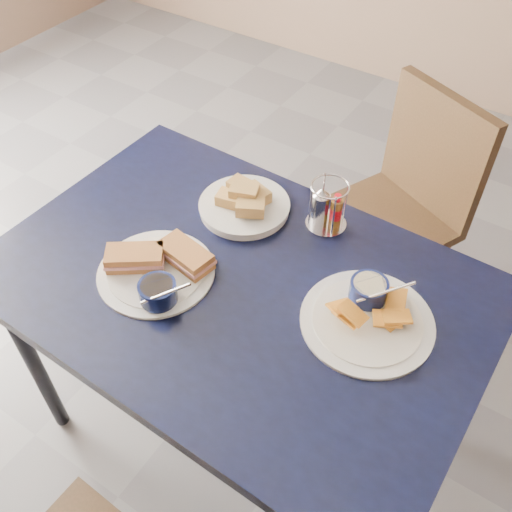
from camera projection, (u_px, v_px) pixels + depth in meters
The scene contains 7 objects.
ground at pixel (273, 480), 1.81m from camera, with size 6.00×6.00×0.00m, color #58585E.
dining_table at pixel (237, 298), 1.45m from camera, with size 1.23×0.83×0.75m.
chair_far at pixel (398, 193), 2.01m from camera, with size 0.54×0.54×0.87m.
sandwich_plate at pixel (158, 268), 1.39m from camera, with size 0.31×0.29×0.12m.
plantain_plate at pixel (368, 311), 1.31m from camera, with size 0.31×0.31×0.12m.
bread_basket at pixel (244, 203), 1.56m from camera, with size 0.25×0.25×0.08m.
condiment_caddy at pixel (326, 208), 1.50m from camera, with size 0.11×0.11×0.14m.
Camera 1 is at (0.35, -0.64, 1.81)m, focal length 40.00 mm.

